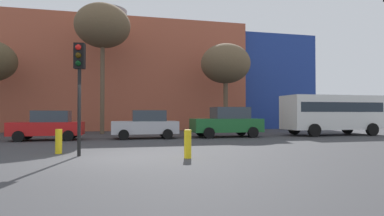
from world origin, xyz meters
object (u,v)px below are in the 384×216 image
(parked_car_3, at_px, (227,122))
(traffic_light_island, at_px, (79,73))
(bollard_yellow_1, at_px, (59,141))
(white_bus, at_px, (332,112))
(bare_tree_0, at_px, (226,64))
(parked_car_1, at_px, (48,125))
(bare_tree_2, at_px, (103,27))
(parked_car_2, at_px, (146,124))
(bollard_yellow_0, at_px, (188,144))

(parked_car_3, bearing_deg, traffic_light_island, 42.15)
(traffic_light_island, xyz_separation_m, bollard_yellow_1, (-0.81, 0.88, -2.46))
(white_bus, xyz_separation_m, traffic_light_island, (-15.73, -7.30, 1.29))
(parked_car_3, xyz_separation_m, bollard_yellow_1, (-8.87, -6.41, -0.49))
(bollard_yellow_1, bearing_deg, white_bus, 21.23)
(parked_car_3, xyz_separation_m, bare_tree_0, (1.60, 4.86, 4.53))
(parked_car_1, distance_m, bare_tree_0, 13.89)
(parked_car_3, relative_size, bollard_yellow_1, 4.82)
(traffic_light_island, xyz_separation_m, bare_tree_2, (0.14, 12.30, 5.02))
(traffic_light_island, height_order, bare_tree_2, bare_tree_2)
(bollard_yellow_1, bearing_deg, parked_car_3, 35.87)
(traffic_light_island, relative_size, bare_tree_0, 0.56)
(parked_car_2, xyz_separation_m, parked_car_3, (5.13, 0.00, 0.11))
(parked_car_3, bearing_deg, bare_tree_0, -108.24)
(traffic_light_island, distance_m, bollard_yellow_0, 4.56)
(traffic_light_island, bearing_deg, parked_car_1, -150.09)
(bare_tree_0, distance_m, bare_tree_2, 9.83)
(parked_car_2, relative_size, traffic_light_island, 0.98)
(parked_car_1, height_order, traffic_light_island, traffic_light_island)
(parked_car_2, relative_size, bollard_yellow_0, 4.10)
(parked_car_3, relative_size, bollard_yellow_0, 4.63)
(parked_car_1, relative_size, bollard_yellow_1, 4.20)
(parked_car_3, bearing_deg, bollard_yellow_0, 62.77)
(parked_car_1, bearing_deg, bare_tree_2, -117.72)
(parked_car_3, height_order, bollard_yellow_1, parked_car_3)
(parked_car_3, height_order, traffic_light_island, traffic_light_island)
(bollard_yellow_1, bearing_deg, parked_car_2, 59.77)
(parked_car_1, distance_m, bollard_yellow_0, 10.59)
(bollard_yellow_0, bearing_deg, bollard_yellow_1, 153.09)
(bare_tree_0, xyz_separation_m, bollard_yellow_1, (-10.47, -11.27, -5.02))
(traffic_light_island, bearing_deg, bare_tree_0, 152.55)
(white_bus, bearing_deg, traffic_light_island, 24.91)
(bare_tree_2, relative_size, bollard_yellow_0, 10.14)
(bollard_yellow_0, bearing_deg, parked_car_3, 62.77)
(parked_car_1, relative_size, bare_tree_2, 0.40)
(bare_tree_0, bearing_deg, parked_car_1, -158.20)
(parked_car_1, bearing_deg, bollard_yellow_0, 125.16)
(parked_car_1, relative_size, parked_car_3, 0.87)
(parked_car_1, xyz_separation_m, traffic_light_island, (2.49, -7.29, 2.09))
(bare_tree_2, xyz_separation_m, bollard_yellow_0, (3.47, -13.66, -7.46))
(white_bus, height_order, bollard_yellow_1, white_bus)
(white_bus, xyz_separation_m, bare_tree_0, (-6.07, 4.85, 3.85))
(parked_car_1, height_order, white_bus, white_bus)
(bare_tree_2, height_order, bollard_yellow_1, bare_tree_2)
(traffic_light_island, bearing_deg, white_bus, 125.93)
(bare_tree_0, xyz_separation_m, bare_tree_2, (-9.52, 0.15, 2.46))
(white_bus, bearing_deg, parked_car_3, 0.08)
(parked_car_2, xyz_separation_m, bollard_yellow_0, (0.68, -8.65, -0.36))
(parked_car_3, relative_size, white_bus, 0.64)
(parked_car_1, relative_size, traffic_light_island, 0.96)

